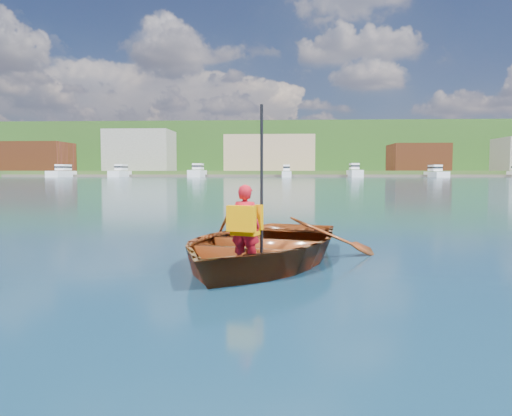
# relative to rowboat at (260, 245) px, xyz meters

# --- Properties ---
(ground) EXTENTS (600.00, 600.00, 0.00)m
(ground) POSITION_rel_rowboat_xyz_m (1.11, 0.05, -0.25)
(ground) COLOR #0F263D
(ground) RESTS_ON ground
(rowboat) EXTENTS (3.85, 4.55, 0.80)m
(rowboat) POSITION_rel_rowboat_xyz_m (0.00, 0.00, 0.00)
(rowboat) COLOR #72310D
(rowboat) RESTS_ON ground
(child_paddler) EXTENTS (0.43, 0.42, 1.93)m
(child_paddler) POSITION_rel_rowboat_xyz_m (-0.14, -0.90, 0.37)
(child_paddler) COLOR #AB0F1B
(child_paddler) RESTS_ON ground
(shoreline) EXTENTS (400.00, 140.00, 22.00)m
(shoreline) POSITION_rel_rowboat_xyz_m (1.11, 236.66, 10.07)
(shoreline) COLOR #3A5C22
(shoreline) RESTS_ON ground
(dock) EXTENTS (160.04, 6.12, 0.80)m
(dock) POSITION_rel_rowboat_xyz_m (-8.51, 148.05, 0.15)
(dock) COLOR brown
(dock) RESTS_ON ground
(waterfront_buildings) EXTENTS (202.00, 16.00, 14.00)m
(waterfront_buildings) POSITION_rel_rowboat_xyz_m (-6.63, 165.05, 7.49)
(waterfront_buildings) COLOR brown
(waterfront_buildings) RESTS_ON ground
(marina_yachts) EXTENTS (140.78, 13.80, 4.42)m
(marina_yachts) POSITION_rel_rowboat_xyz_m (-4.98, 143.37, 1.17)
(marina_yachts) COLOR white
(marina_yachts) RESTS_ON ground
(hillside_trees) EXTENTS (290.50, 86.79, 27.16)m
(hillside_trees) POSITION_rel_rowboat_xyz_m (9.53, 239.19, 18.08)
(hillside_trees) COLOR #382314
(hillside_trees) RESTS_ON ground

